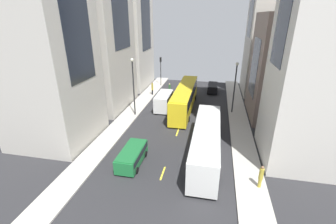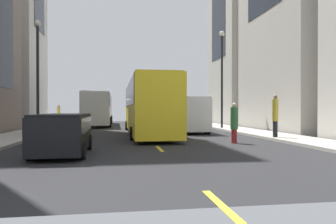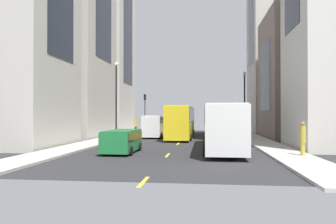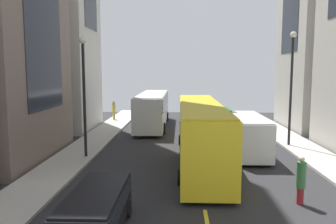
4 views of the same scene
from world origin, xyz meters
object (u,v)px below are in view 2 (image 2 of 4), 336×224
(city_bus_white, at_px, (98,106))
(pedestrian_walking_far, at_px, (59,113))
(car_black_0, at_px, (63,131))
(car_green_1, at_px, (161,116))
(pedestrian_crossing_mid, at_px, (275,115))
(streetcar_yellow, at_px, (147,103))
(pedestrian_crossing_near, at_px, (234,122))
(delivery_van_white, at_px, (189,112))

(city_bus_white, height_order, pedestrian_walking_far, city_bus_white)
(car_black_0, xyz_separation_m, pedestrian_walking_far, (-4.64, 26.66, 0.35))
(car_green_1, relative_size, pedestrian_crossing_mid, 1.94)
(pedestrian_crossing_mid, bearing_deg, pedestrian_walking_far, 50.19)
(streetcar_yellow, bearing_deg, pedestrian_crossing_near, -61.26)
(city_bus_white, distance_m, car_black_0, 22.68)
(delivery_van_white, height_order, car_green_1, delivery_van_white)
(car_black_0, relative_size, pedestrian_crossing_mid, 1.92)
(delivery_van_white, relative_size, car_black_0, 1.12)
(streetcar_yellow, bearing_deg, city_bus_white, 107.10)
(pedestrian_walking_far, bearing_deg, car_green_1, 5.27)
(city_bus_white, bearing_deg, car_black_0, -90.25)
(pedestrian_crossing_mid, xyz_separation_m, pedestrian_crossing_near, (-2.93, -1.43, -0.34))
(pedestrian_crossing_mid, relative_size, pedestrian_crossing_near, 1.15)
(city_bus_white, xyz_separation_m, streetcar_yellow, (3.96, -12.86, 0.12))
(streetcar_yellow, distance_m, pedestrian_crossing_near, 7.93)
(pedestrian_walking_far, bearing_deg, pedestrian_crossing_near, -50.89)
(pedestrian_crossing_mid, bearing_deg, pedestrian_crossing_near, 131.50)
(delivery_van_white, xyz_separation_m, car_black_0, (-7.22, -10.62, -0.61))
(city_bus_white, xyz_separation_m, pedestrian_crossing_near, (7.74, -19.75, -0.94))
(streetcar_yellow, height_order, car_green_1, streetcar_yellow)
(delivery_van_white, height_order, pedestrian_walking_far, delivery_van_white)
(city_bus_white, xyz_separation_m, pedestrian_crossing_mid, (10.67, -18.33, -0.60))
(streetcar_yellow, distance_m, delivery_van_white, 3.33)
(car_black_0, bearing_deg, car_green_1, 74.30)
(streetcar_yellow, height_order, pedestrian_crossing_mid, streetcar_yellow)
(streetcar_yellow, bearing_deg, pedestrian_crossing_mid, -39.15)
(car_black_0, relative_size, car_green_1, 0.99)
(streetcar_yellow, height_order, car_black_0, streetcar_yellow)
(streetcar_yellow, xyz_separation_m, pedestrian_crossing_near, (3.78, -6.89, -1.06))
(city_bus_white, bearing_deg, car_green_1, 21.26)
(pedestrian_crossing_mid, relative_size, pedestrian_walking_far, 1.13)
(car_black_0, height_order, pedestrian_crossing_mid, pedestrian_crossing_mid)
(car_green_1, bearing_deg, car_black_0, -105.70)
(city_bus_white, xyz_separation_m, car_green_1, (7.04, 2.74, -1.07))
(car_green_1, bearing_deg, pedestrian_crossing_near, -88.22)
(car_green_1, bearing_deg, pedestrian_crossing_mid, -80.22)
(streetcar_yellow, relative_size, car_black_0, 3.30)
(pedestrian_crossing_near, xyz_separation_m, pedestrian_walking_far, (-12.48, 23.76, 0.18))
(streetcar_yellow, xyz_separation_m, delivery_van_white, (3.16, 0.83, -0.61))
(delivery_van_white, distance_m, pedestrian_walking_far, 19.95)
(city_bus_white, relative_size, car_green_1, 2.81)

